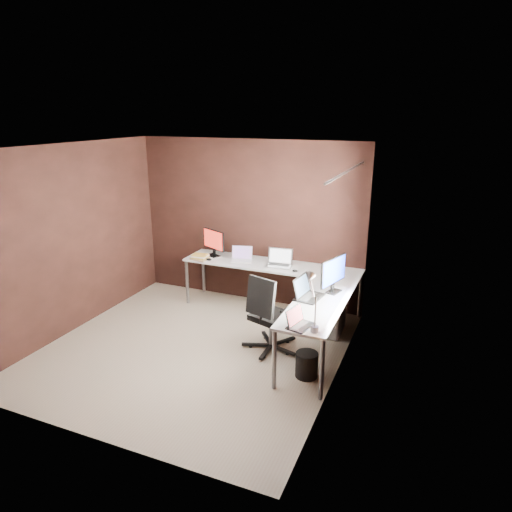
# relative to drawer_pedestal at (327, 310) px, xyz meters

# --- Properties ---
(room) EXTENTS (3.60, 3.60, 2.50)m
(room) POSITION_rel_drawer_pedestal_xyz_m (-1.09, -1.08, 0.98)
(room) COLOR tan
(room) RESTS_ON ground
(desk) EXTENTS (2.65, 2.25, 0.73)m
(desk) POSITION_rel_drawer_pedestal_xyz_m (-0.59, -0.11, 0.38)
(desk) COLOR silver
(desk) RESTS_ON ground
(drawer_pedestal) EXTENTS (0.42, 0.50, 0.60)m
(drawer_pedestal) POSITION_rel_drawer_pedestal_xyz_m (0.00, 0.00, 0.00)
(drawer_pedestal) COLOR silver
(drawer_pedestal) RESTS_ON ground
(monitor_left) EXTENTS (0.44, 0.24, 0.41)m
(monitor_left) POSITION_rel_drawer_pedestal_xyz_m (-1.92, 0.40, 0.66)
(monitor_left) COLOR black
(monitor_left) RESTS_ON desk
(monitor_right) EXTENTS (0.20, 0.53, 0.45)m
(monitor_right) POSITION_rel_drawer_pedestal_xyz_m (0.14, -0.36, 0.68)
(monitor_right) COLOR black
(monitor_right) RESTS_ON desk
(laptop_white) EXTENTS (0.36, 0.29, 0.21)m
(laptop_white) POSITION_rel_drawer_pedestal_xyz_m (-1.43, 0.35, 0.48)
(laptop_white) COLOR silver
(laptop_white) RESTS_ON desk
(laptop_silver) EXTENTS (0.39, 0.30, 0.24)m
(laptop_silver) POSITION_rel_drawer_pedestal_xyz_m (-0.82, 0.35, 0.48)
(laptop_silver) COLOR silver
(laptop_silver) RESTS_ON desk
(laptop_black_big) EXTENTS (0.33, 0.42, 0.26)m
(laptop_black_big) POSITION_rel_drawer_pedestal_xyz_m (-0.12, -0.65, 0.49)
(laptop_black_big) COLOR black
(laptop_black_big) RESTS_ON desk
(laptop_black_small) EXTENTS (0.27, 0.33, 0.20)m
(laptop_black_small) POSITION_rel_drawer_pedestal_xyz_m (0.03, -1.43, 0.47)
(laptop_black_small) COLOR black
(laptop_black_small) RESTS_ON desk
(book_stack) EXTENTS (0.27, 0.22, 0.08)m
(book_stack) POSITION_rel_drawer_pedestal_xyz_m (-2.03, 0.15, 0.47)
(book_stack) COLOR #9B7A53
(book_stack) RESTS_ON desk
(mouse_left) EXTENTS (0.11, 0.08, 0.04)m
(mouse_left) POSITION_rel_drawer_pedestal_xyz_m (-1.88, 0.15, 0.45)
(mouse_left) COLOR black
(mouse_left) RESTS_ON desk
(mouse_corner) EXTENTS (0.09, 0.06, 0.03)m
(mouse_corner) POSITION_rel_drawer_pedestal_xyz_m (-0.52, 0.16, 0.45)
(mouse_corner) COLOR black
(mouse_corner) RESTS_ON desk
(desk_lamp) EXTENTS (0.19, 0.23, 0.61)m
(desk_lamp) POSITION_rel_drawer_pedestal_xyz_m (0.15, -1.43, 0.81)
(desk_lamp) COLOR slate
(desk_lamp) RESTS_ON desk
(office_chair) EXTENTS (0.56, 0.59, 1.00)m
(office_chair) POSITION_rel_drawer_pedestal_xyz_m (-0.54, -0.78, -0.01)
(office_chair) COLOR black
(office_chair) RESTS_ON ground
(wastebasket) EXTENTS (0.27, 0.27, 0.29)m
(wastebasket) POSITION_rel_drawer_pedestal_xyz_m (0.07, -1.20, -0.15)
(wastebasket) COLOR black
(wastebasket) RESTS_ON ground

